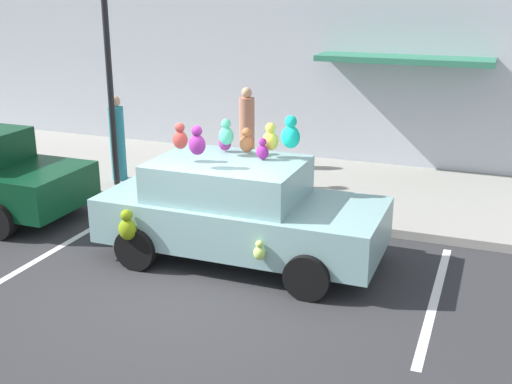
% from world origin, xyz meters
% --- Properties ---
extents(ground_plane, '(60.00, 60.00, 0.00)m').
position_xyz_m(ground_plane, '(0.00, 0.00, 0.00)').
color(ground_plane, '#2D2D30').
extents(sidewalk, '(24.00, 4.00, 0.15)m').
position_xyz_m(sidewalk, '(0.00, 5.00, 0.07)').
color(sidewalk, gray).
rests_on(sidewalk, ground).
extents(storefront_building, '(24.00, 1.25, 6.40)m').
position_xyz_m(storefront_building, '(0.02, 7.14, 3.19)').
color(storefront_building, '#B2B7C1').
rests_on(storefront_building, ground).
extents(parking_stripe_front, '(0.12, 3.60, 0.01)m').
position_xyz_m(parking_stripe_front, '(3.22, 1.00, 0.00)').
color(parking_stripe_front, silver).
rests_on(parking_stripe_front, ground).
extents(parking_stripe_rear, '(0.12, 3.60, 0.01)m').
position_xyz_m(parking_stripe_rear, '(-2.62, 1.00, 0.00)').
color(parking_stripe_rear, silver).
rests_on(parking_stripe_rear, ground).
extents(plush_covered_car, '(4.25, 2.12, 2.21)m').
position_xyz_m(plush_covered_car, '(0.23, 1.30, 0.81)').
color(plush_covered_car, '#81ABAC').
rests_on(plush_covered_car, ground).
extents(teddy_bear_on_sidewalk, '(0.29, 0.24, 0.56)m').
position_xyz_m(teddy_bear_on_sidewalk, '(0.28, 3.50, 0.41)').
color(teddy_bear_on_sidewalk, brown).
rests_on(teddy_bear_on_sidewalk, sidewalk).
extents(street_lamp_post, '(0.28, 0.28, 3.96)m').
position_xyz_m(street_lamp_post, '(-3.38, 3.50, 2.57)').
color(street_lamp_post, black).
rests_on(street_lamp_post, sidewalk).
extents(pedestrian_near_shopfront, '(0.31, 0.31, 1.75)m').
position_xyz_m(pedestrian_near_shopfront, '(-3.51, 3.81, 0.97)').
color(pedestrian_near_shopfront, teal).
rests_on(pedestrian_near_shopfront, sidewalk).
extents(pedestrian_walking_past, '(0.33, 0.33, 1.78)m').
position_xyz_m(pedestrian_walking_past, '(-1.38, 5.64, 0.98)').
color(pedestrian_walking_past, '#B17158').
rests_on(pedestrian_walking_past, sidewalk).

